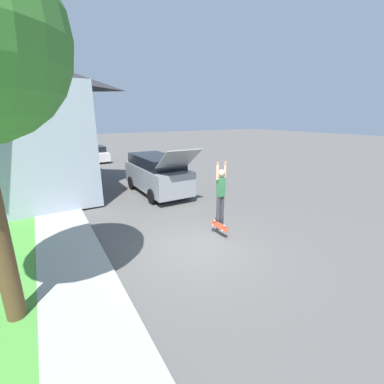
{
  "coord_description": "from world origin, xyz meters",
  "views": [
    {
      "loc": [
        -4.0,
        -6.26,
        4.05
      ],
      "look_at": [
        1.02,
        2.1,
        1.17
      ],
      "focal_mm": 24.0,
      "sensor_mm": 36.0,
      "label": 1
    }
  ],
  "objects_px": {
    "suv_parked": "(157,173)",
    "skateboard": "(219,226)",
    "skateboarder": "(221,190)",
    "car_down_street": "(95,154)"
  },
  "relations": [
    {
      "from": "suv_parked",
      "to": "skateboard",
      "type": "bearing_deg",
      "value": -92.44
    },
    {
      "from": "skateboard",
      "to": "suv_parked",
      "type": "bearing_deg",
      "value": 87.56
    },
    {
      "from": "skateboarder",
      "to": "skateboard",
      "type": "distance_m",
      "value": 1.25
    },
    {
      "from": "suv_parked",
      "to": "car_down_street",
      "type": "distance_m",
      "value": 12.64
    },
    {
      "from": "car_down_street",
      "to": "skateboard",
      "type": "height_order",
      "value": "car_down_street"
    },
    {
      "from": "skateboarder",
      "to": "skateboard",
      "type": "bearing_deg",
      "value": -130.44
    },
    {
      "from": "car_down_street",
      "to": "skateboarder",
      "type": "height_order",
      "value": "skateboarder"
    },
    {
      "from": "car_down_street",
      "to": "skateboarder",
      "type": "xyz_separation_m",
      "value": [
        0.64,
        -18.44,
        0.92
      ]
    },
    {
      "from": "skateboarder",
      "to": "suv_parked",
      "type": "bearing_deg",
      "value": 88.84
    },
    {
      "from": "car_down_street",
      "to": "skateboarder",
      "type": "distance_m",
      "value": 18.47
    }
  ]
}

